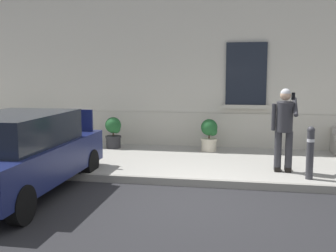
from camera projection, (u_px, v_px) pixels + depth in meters
ground_plane at (188, 201)px, 7.05m from camera, size 80.00×80.00×0.00m
sidewalk at (203, 162)px, 9.77m from camera, size 24.00×3.60×0.15m
curb_edge at (194, 183)px, 7.95m from camera, size 24.00×0.12×0.15m
building_facade at (214, 21)px, 11.72m from camera, size 24.00×1.52×7.50m
hatchback_car_navy at (19, 152)px, 7.32m from camera, size 1.83×4.09×1.50m
bollard_near_person at (310, 151)px, 7.87m from camera, size 0.15×0.15×1.04m
person_on_phone at (284, 125)px, 8.39m from camera, size 0.51×0.46×1.75m
planter_olive at (26, 129)px, 11.73m from camera, size 0.44×0.44×0.86m
planter_charcoal at (113, 132)px, 11.20m from camera, size 0.44×0.44×0.86m
planter_cream at (209, 134)px, 10.74m from camera, size 0.44×0.44×0.86m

